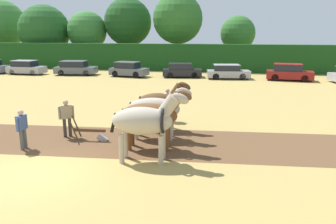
% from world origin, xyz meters
% --- Properties ---
extents(ground_plane, '(240.00, 240.00, 0.00)m').
position_xyz_m(ground_plane, '(0.00, 0.00, 0.00)').
color(ground_plane, '#A88E4C').
extents(plowed_furrow_strip, '(24.43, 5.97, 0.01)m').
position_xyz_m(plowed_furrow_strip, '(-0.64, 3.52, 0.00)').
color(plowed_furrow_strip, brown).
rests_on(plowed_furrow_strip, ground).
extents(hedgerow, '(77.04, 1.27, 3.16)m').
position_xyz_m(hedgerow, '(0.00, 30.01, 1.58)').
color(hedgerow, '#194719').
rests_on(hedgerow, ground).
extents(tree_far_left, '(7.33, 7.33, 9.36)m').
position_xyz_m(tree_far_left, '(-28.83, 36.93, 5.69)').
color(tree_far_left, brown).
rests_on(tree_far_left, ground).
extents(tree_left, '(7.06, 7.06, 8.27)m').
position_xyz_m(tree_left, '(-20.09, 34.32, 4.73)').
color(tree_left, '#423323').
rests_on(tree_left, ground).
extents(tree_center_left, '(5.42, 5.42, 7.39)m').
position_xyz_m(tree_center_left, '(-13.97, 34.98, 4.67)').
color(tree_center_left, '#423323').
rests_on(tree_center_left, ground).
extents(tree_center, '(6.49, 6.49, 9.12)m').
position_xyz_m(tree_center, '(-8.34, 35.97, 5.86)').
color(tree_center, '#423323').
rests_on(tree_center, ground).
extents(tree_center_right, '(6.39, 6.39, 9.38)m').
position_xyz_m(tree_center_right, '(-1.08, 34.32, 6.17)').
color(tree_center_right, '#4C3823').
rests_on(tree_center_right, ground).
extents(tree_right, '(4.45, 4.45, 6.59)m').
position_xyz_m(tree_right, '(6.58, 35.39, 4.35)').
color(tree_right, brown).
rests_on(tree_right, ground).
extents(draft_horse_lead_left, '(2.84, 1.21, 2.58)m').
position_xyz_m(draft_horse_lead_left, '(3.26, 1.85, 1.49)').
color(draft_horse_lead_left, '#B2A38E').
rests_on(draft_horse_lead_left, ground).
extents(draft_horse_lead_right, '(2.95, 1.20, 2.43)m').
position_xyz_m(draft_horse_lead_right, '(3.15, 3.18, 1.35)').
color(draft_horse_lead_right, brown).
rests_on(draft_horse_lead_right, ground).
extents(draft_horse_trail_left, '(2.90, 1.17, 2.32)m').
position_xyz_m(draft_horse_trail_left, '(3.02, 4.51, 1.31)').
color(draft_horse_trail_left, '#B2A38E').
rests_on(draft_horse_trail_left, ground).
extents(draft_horse_trail_right, '(2.64, 1.06, 2.35)m').
position_xyz_m(draft_horse_trail_right, '(2.92, 5.84, 1.31)').
color(draft_horse_trail_right, '#513319').
rests_on(draft_horse_trail_right, ground).
extents(plow, '(1.64, 0.49, 1.13)m').
position_xyz_m(plow, '(0.45, 3.61, 0.32)').
color(plow, '#4C331E').
rests_on(plow, ground).
extents(farmer_at_plow, '(0.56, 0.45, 1.66)m').
position_xyz_m(farmer_at_plow, '(-0.84, 3.88, 0.96)').
color(farmer_at_plow, '#38332D').
rests_on(farmer_at_plow, ground).
extents(farmer_beside_team, '(0.56, 0.46, 1.69)m').
position_xyz_m(farmer_beside_team, '(2.94, 7.40, 0.99)').
color(farmer_beside_team, '#4C4C4C').
rests_on(farmer_beside_team, ground).
extents(farmer_onlooker_left, '(0.22, 0.65, 1.58)m').
position_xyz_m(farmer_onlooker_left, '(-1.79, 2.13, 0.91)').
color(farmer_onlooker_left, '#4C4C4C').
rests_on(farmer_onlooker_left, ground).
extents(parked_car_left, '(4.03, 1.82, 1.52)m').
position_xyz_m(parked_car_left, '(-16.12, 23.52, 0.72)').
color(parked_car_left, '#9E9EA8').
rests_on(parked_car_left, ground).
extents(parked_car_center_left, '(4.55, 2.41, 1.52)m').
position_xyz_m(parked_car_center_left, '(-10.56, 24.09, 0.73)').
color(parked_car_center_left, '#565B66').
rests_on(parked_car_center_left, ground).
extents(parked_car_center, '(4.09, 2.37, 1.53)m').
position_xyz_m(parked_car_center, '(-4.46, 23.80, 0.74)').
color(parked_car_center, '#565B66').
rests_on(parked_car_center, ground).
extents(parked_car_center_right, '(4.17, 2.43, 1.42)m').
position_xyz_m(parked_car_center_right, '(1.01, 24.47, 0.68)').
color(parked_car_center_right, black).
rests_on(parked_car_center_right, ground).
extents(parked_car_right, '(4.35, 2.32, 1.42)m').
position_xyz_m(parked_car_right, '(5.68, 24.11, 0.69)').
color(parked_car_right, '#9E9EA8').
rests_on(parked_car_right, ground).
extents(parked_car_far_right, '(4.38, 2.13, 1.59)m').
position_xyz_m(parked_car_far_right, '(11.43, 24.05, 0.76)').
color(parked_car_far_right, maroon).
rests_on(parked_car_far_right, ground).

